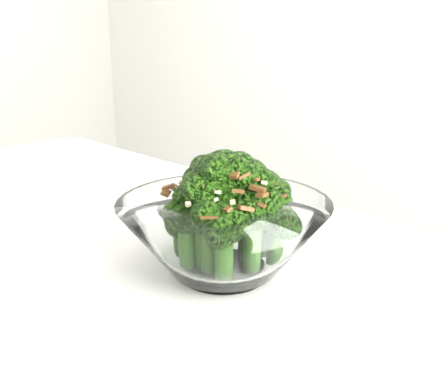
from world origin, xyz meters
The scene contains 2 objects.
table centered at (0.11, -0.08, 0.68)m, with size 1.32×1.00×0.75m.
broccoli_dish centered at (0.26, 0.06, 0.80)m, with size 0.19×0.19×0.12m.
Camera 1 is at (0.51, -0.29, 0.96)m, focal length 40.00 mm.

